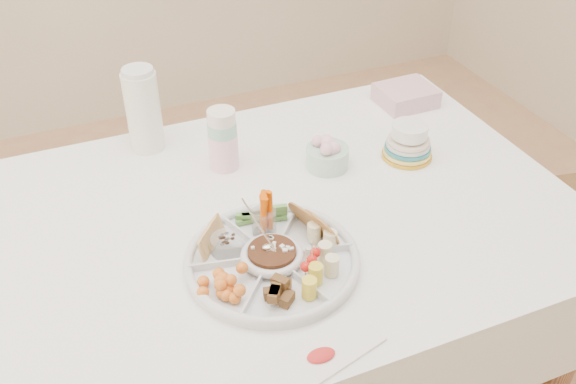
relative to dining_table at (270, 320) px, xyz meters
name	(u,v)px	position (x,y,z in m)	size (l,w,h in m)	color
dining_table	(270,320)	(0.00, 0.00, 0.00)	(1.52, 1.02, 0.76)	white
party_tray	(272,258)	(-0.06, -0.18, 0.40)	(0.38, 0.38, 0.04)	silver
bean_dip	(272,255)	(-0.06, -0.18, 0.41)	(0.11, 0.11, 0.04)	#3E1E10
tortillas	(315,225)	(0.06, -0.13, 0.42)	(0.11, 0.11, 0.07)	#B46537
carrot_cucumber	(262,207)	(-0.03, -0.05, 0.44)	(0.11, 0.11, 0.10)	#E05300
pita_raisins	(217,238)	(-0.16, -0.09, 0.42)	(0.11, 0.11, 0.06)	#E2C686
cherries	(224,281)	(-0.18, -0.22, 0.42)	(0.12, 0.12, 0.05)	#FB8540
granola_chunks	(283,295)	(-0.08, -0.30, 0.42)	(0.09, 0.09, 0.04)	#432615
banana_tomato	(330,258)	(0.04, -0.26, 0.44)	(0.10, 0.10, 0.08)	#D4D267
cup_stack	(222,131)	(-0.03, 0.24, 0.49)	(0.08, 0.08, 0.22)	#BBBBBB
thermos	(143,109)	(-0.20, 0.41, 0.50)	(0.09, 0.09, 0.25)	white
flower_bowl	(327,153)	(0.22, 0.13, 0.42)	(0.12, 0.12, 0.09)	#8CC39E
napkin_stack	(406,95)	(0.60, 0.36, 0.41)	(0.17, 0.15, 0.06)	beige
plate_stack	(408,143)	(0.45, 0.09, 0.42)	(0.14, 0.14, 0.09)	gold
placemat	(306,362)	(-0.10, -0.45, 0.38)	(0.32, 0.11, 0.01)	white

